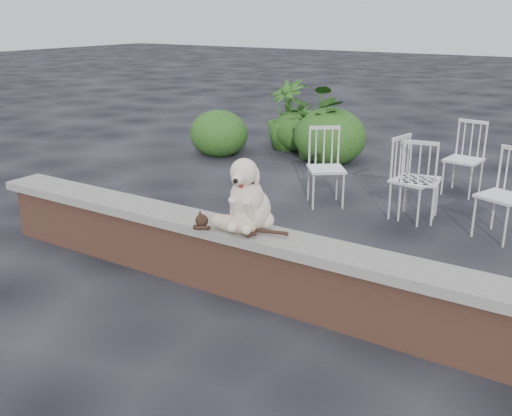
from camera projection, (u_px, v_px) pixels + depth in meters
The scene contains 13 objects.
ground at pixel (270, 301), 4.79m from camera, with size 60.00×60.00×0.00m, color black.
brick_wall at pixel (271, 273), 4.71m from camera, with size 6.00×0.30×0.50m, color brown.
capstone at pixel (271, 240), 4.62m from camera, with size 6.20×0.40×0.08m, color slate.
dog at pixel (250, 192), 4.65m from camera, with size 0.41×0.54×0.62m, color beige, non-canonical shape.
cat at pixel (232, 223), 4.65m from camera, with size 0.92×0.22×0.16m, color tan, non-canonical shape.
chair_e at pixel (414, 179), 6.54m from camera, with size 0.56×0.56×0.94m, color white, non-canonical shape.
chair_d at pixel (503, 195), 5.98m from camera, with size 0.56×0.56×0.94m, color white, non-canonical shape.
chair_a at pixel (326, 167), 7.04m from camera, with size 0.56×0.56×0.94m, color white, non-canonical shape.
chair_b at pixel (464, 159), 7.46m from camera, with size 0.56×0.56×0.94m, color white, non-canonical shape.
chair_c at pixel (420, 179), 6.56m from camera, with size 0.56×0.56×0.94m, color white, non-canonical shape.
potted_plant_a at pixel (320, 120), 9.24m from camera, with size 1.11×0.96×1.24m, color #154614.
potted_plant_b at pixel (286, 115), 9.92m from camera, with size 0.66×0.66×1.18m, color #154614.
shrubbery at pixel (289, 134), 9.46m from camera, with size 2.82×1.91×0.90m.
Camera 1 is at (2.23, -3.68, 2.25)m, focal length 41.00 mm.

